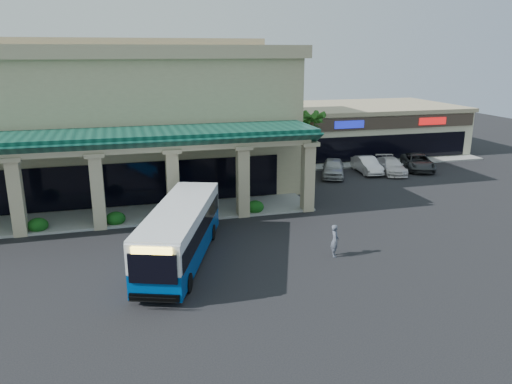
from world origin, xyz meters
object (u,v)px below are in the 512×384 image
object	(u,v)px
pedestrian	(335,241)
car_silver	(333,168)
car_white	(367,165)
car_gray	(418,162)
transit_bus	(181,234)
car_red	(391,166)

from	to	relation	value
pedestrian	car_silver	world-z (taller)	pedestrian
car_white	pedestrian	bearing A→B (deg)	-117.00
car_gray	pedestrian	bearing A→B (deg)	-113.44
transit_bus	car_red	size ratio (longest dim) A/B	2.27
car_red	car_gray	size ratio (longest dim) A/B	0.90
car_silver	car_red	bearing A→B (deg)	22.21
car_white	car_silver	bearing A→B (deg)	-166.67
car_red	transit_bus	bearing A→B (deg)	-132.85
pedestrian	car_silver	xyz separation A→B (m)	(7.04, 16.09, -0.10)
transit_bus	car_silver	distance (m)	20.85
transit_bus	pedestrian	world-z (taller)	transit_bus
pedestrian	transit_bus	bearing A→B (deg)	95.42
car_silver	car_gray	size ratio (longest dim) A/B	0.89
transit_bus	car_red	bearing A→B (deg)	55.14
transit_bus	car_silver	xyz separation A→B (m)	(14.94, 14.53, -0.69)
pedestrian	car_white	distance (m)	19.62
pedestrian	car_white	world-z (taller)	pedestrian
pedestrian	car_gray	xyz separation A→B (m)	(15.59, 16.47, -0.16)
car_white	car_gray	xyz separation A→B (m)	(5.09, -0.11, -0.00)
transit_bus	car_red	world-z (taller)	transit_bus
car_white	car_red	xyz separation A→B (m)	(2.00, -0.73, -0.04)
transit_bus	pedestrian	bearing A→B (deg)	8.95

